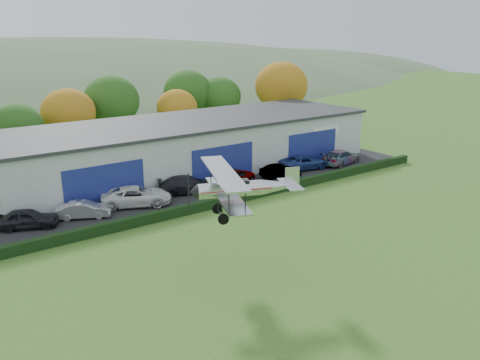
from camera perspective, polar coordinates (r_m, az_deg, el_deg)
ground at (r=30.65m, az=13.89°, el=-11.54°), size 300.00×300.00×0.00m
apron at (r=47.19m, az=-3.28°, el=-0.84°), size 48.00×9.00×0.05m
hedge at (r=43.30m, az=0.16°, el=-1.93°), size 46.00×0.60×0.80m
hangar at (r=53.27m, az=-5.59°, el=4.08°), size 40.60×12.60×5.30m
tree_belt at (r=62.23m, az=-15.01°, el=8.19°), size 75.70×13.22×10.12m
car_0 at (r=40.53m, az=-23.24°, el=-4.09°), size 4.72×3.36×1.49m
car_1 at (r=41.17m, az=-17.51°, el=-3.27°), size 4.32×3.02×1.35m
car_2 at (r=42.93m, az=-11.79°, el=-1.81°), size 6.45×4.85×1.63m
car_3 at (r=45.47m, az=-6.02°, el=-0.52°), size 5.89×4.10×1.58m
car_4 at (r=47.92m, az=-0.46°, el=0.44°), size 4.77×2.88×1.52m
car_5 at (r=50.09m, az=4.63°, el=1.01°), size 4.33×2.60×1.35m
car_6 at (r=53.57m, az=7.37°, el=2.06°), size 5.80×3.48×1.51m
car_7 at (r=56.29m, az=11.52°, el=2.61°), size 5.76×3.19×1.58m
biplane at (r=28.93m, az=-0.02°, el=-0.84°), size 6.76×7.55×2.87m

